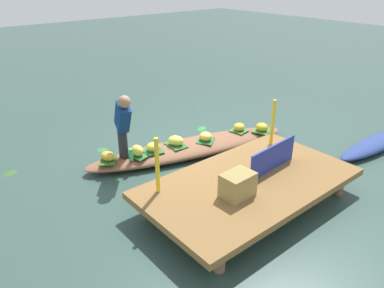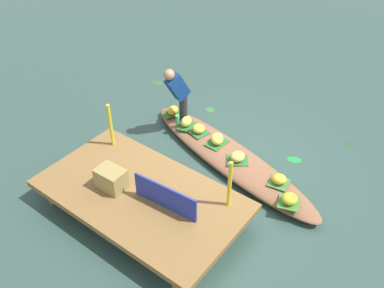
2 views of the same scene
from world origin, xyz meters
name	(u,v)px [view 1 (image 1 of 2)]	position (x,y,z in m)	size (l,w,h in m)	color
canal_water	(192,153)	(0.00, 0.00, 0.00)	(40.00, 40.00, 0.00)	#304A42
dock_platform	(249,183)	(0.42, 1.83, 0.34)	(3.20, 1.80, 0.40)	olive
vendor_boat	(192,147)	(0.00, 0.00, 0.11)	(4.05, 0.80, 0.23)	brown
moored_boat	(380,142)	(-3.01, 2.16, 0.10)	(2.54, 0.47, 0.21)	navy
leaf_mat_0	(176,145)	(0.32, -0.08, 0.23)	(0.41, 0.29, 0.01)	#2C662C
banana_bunch_0	(176,141)	(0.32, -0.08, 0.32)	(0.29, 0.22, 0.18)	#F7E650
leaf_mat_1	(262,131)	(-1.42, 0.49, 0.23)	(0.33, 0.33, 0.01)	#3E7A2F
banana_bunch_1	(262,127)	(-1.42, 0.49, 0.31)	(0.23, 0.25, 0.16)	gold
leaf_mat_2	(206,140)	(-0.24, 0.12, 0.23)	(0.36, 0.30, 0.01)	#286730
banana_bunch_2	(206,136)	(-0.24, 0.12, 0.32)	(0.26, 0.23, 0.17)	#F1D453
leaf_mat_3	(153,151)	(0.78, -0.14, 0.23)	(0.33, 0.31, 0.01)	#2C6635
banana_bunch_3	(153,147)	(0.78, -0.14, 0.31)	(0.23, 0.24, 0.16)	yellow
leaf_mat_4	(239,130)	(-1.08, 0.19, 0.23)	(0.31, 0.31, 0.01)	#3E7837
banana_bunch_4	(239,127)	(-1.08, 0.19, 0.31)	(0.22, 0.24, 0.15)	gold
leaf_mat_5	(108,160)	(1.57, -0.35, 0.23)	(0.38, 0.26, 0.01)	#336623
banana_bunch_5	(108,156)	(1.57, -0.35, 0.31)	(0.27, 0.20, 0.15)	gold
leaf_mat_6	(138,156)	(1.09, -0.17, 0.23)	(0.36, 0.25, 0.01)	#29672C
banana_bunch_6	(137,151)	(1.09, -0.17, 0.33)	(0.26, 0.19, 0.20)	#F9D651
vendor_person	(123,122)	(1.31, -0.20, 0.91)	(0.29, 0.54, 1.19)	#28282D
water_bottle	(131,154)	(1.26, -0.10, 0.33)	(0.08, 0.08, 0.21)	#49BC69
market_banner	(273,157)	(-0.08, 1.83, 0.61)	(1.07, 0.03, 0.41)	#233395
railing_post_west	(273,123)	(-0.78, 1.23, 0.81)	(0.06, 0.06, 0.81)	yellow
railing_post_east	(157,166)	(1.62, 1.23, 0.81)	(0.06, 0.06, 0.81)	yellow
produce_crate	(238,185)	(0.86, 2.00, 0.57)	(0.44, 0.32, 0.34)	#998449
drifting_plant_0	(103,150)	(1.26, -1.21, 0.00)	(0.20, 0.19, 0.01)	#356C35
drifting_plant_1	(10,173)	(2.92, -1.40, 0.00)	(0.26, 0.18, 0.01)	#335D2A
drifting_plant_2	(202,128)	(-0.92, -0.77, 0.00)	(0.27, 0.17, 0.01)	#228839
drifting_plant_3	(194,110)	(-1.56, -1.82, 0.00)	(0.16, 0.15, 0.01)	#23502B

